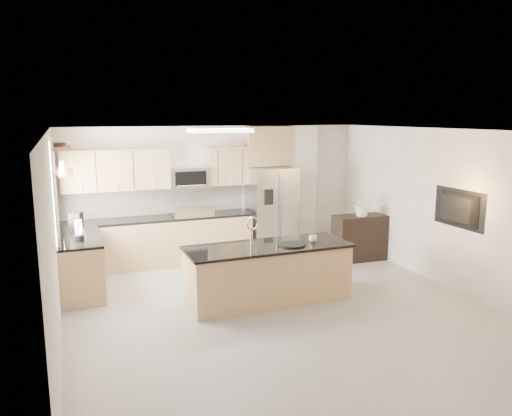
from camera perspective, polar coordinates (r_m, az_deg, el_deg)
name	(u,v)px	position (r m, az deg, el deg)	size (l,w,h in m)	color
floor	(281,310)	(7.45, 2.87, -11.62)	(6.50, 6.50, 0.00)	gray
ceiling	(283,131)	(6.90, 3.07, 8.81)	(6.00, 6.50, 0.02)	white
wall_back	(216,191)	(10.06, -4.62, 1.91)	(6.00, 0.02, 2.60)	white
wall_front	(445,303)	(4.42, 20.76, -10.14)	(6.00, 0.02, 2.60)	white
wall_left	(54,243)	(6.47, -22.13, -3.73)	(0.02, 6.50, 2.60)	white
wall_right	(450,209)	(8.71, 21.30, -0.14)	(0.02, 6.50, 2.60)	white
back_counter	(159,240)	(9.64, -11.00, -3.65)	(3.55, 0.66, 1.44)	tan
left_counter	(81,265)	(8.47, -19.40, -6.15)	(0.66, 1.50, 0.92)	tan
range	(192,238)	(9.76, -7.38, -3.37)	(0.76, 0.64, 1.14)	black
upper_cabinets	(151,169)	(9.55, -11.92, 4.42)	(3.50, 0.33, 0.75)	tan
microwave	(189,178)	(9.67, -7.72, 3.47)	(0.76, 0.40, 0.40)	#BCBCBE
refrigerator	(271,211)	(10.14, 1.77, -0.35)	(0.92, 0.78, 1.78)	#BCBCBE
partition_column	(300,188)	(10.58, 5.10, 2.33)	(0.60, 0.30, 2.60)	beige
window	(55,192)	(8.22, -22.01, 1.69)	(0.04, 1.15, 1.65)	white
shelf_lower	(62,172)	(8.28, -21.27, 3.89)	(0.30, 1.20, 0.04)	brown
shelf_upper	(60,148)	(8.25, -21.44, 6.44)	(0.30, 1.20, 0.04)	brown
ceiling_fixture	(220,131)	(8.26, -4.12, 8.81)	(1.00, 0.50, 0.06)	white
island	(268,273)	(7.68, 1.36, -7.41)	(2.52, 0.93, 1.30)	tan
credenza	(362,237)	(10.02, 11.97, -3.31)	(1.11, 0.47, 0.89)	black
cup	(313,239)	(7.80, 6.52, -3.49)	(0.13, 0.13, 0.10)	white
platter	(292,245)	(7.58, 4.11, -4.18)	(0.41, 0.41, 0.02)	black
blender	(79,232)	(8.03, -19.59, -2.61)	(0.14, 0.14, 0.33)	black
kettle	(82,231)	(8.27, -19.28, -2.48)	(0.19, 0.19, 0.24)	#BCBCBE
coffee_maker	(76,223)	(8.62, -19.86, -1.63)	(0.24, 0.26, 0.34)	black
bowl	(60,143)	(8.32, -21.47, 6.90)	(0.37, 0.37, 0.09)	#BCBCBE
flower_vase	(363,197)	(9.79, 12.18, 1.21)	(0.66, 0.58, 0.74)	white
television	(455,209)	(8.49, 21.77, -0.09)	(1.08, 0.14, 0.62)	black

